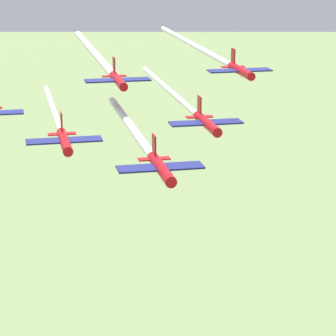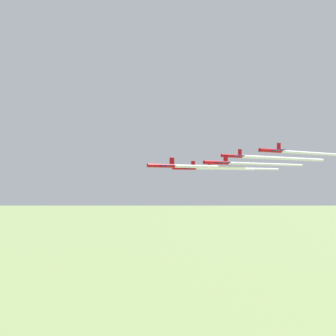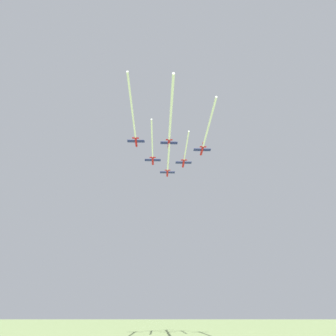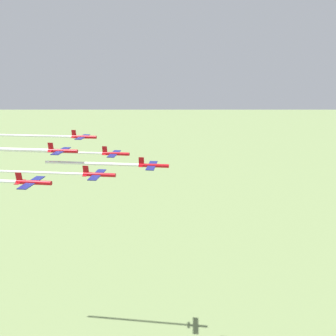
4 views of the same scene
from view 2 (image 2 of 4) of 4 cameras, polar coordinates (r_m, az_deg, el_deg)
name	(u,v)px [view 2 (image 2 of 4)]	position (r m, az deg, el deg)	size (l,w,h in m)	color
jet_0	(162,166)	(107.52, -1.01, 0.42)	(9.63, 9.84, 3.43)	#B20C14
jet_1	(217,163)	(109.28, 8.54, 0.95)	(9.63, 9.84, 3.43)	#B20C14
jet_2	(185,168)	(123.74, 2.99, -0.01)	(9.63, 9.84, 3.43)	#B20C14
jet_3	(271,151)	(114.12, 17.54, 2.92)	(9.63, 9.84, 3.43)	#B20C14
jet_4	(233,156)	(126.71, 11.19, 2.08)	(9.63, 9.84, 3.43)	#B20C14
jet_5	(203,168)	(140.46, 6.05, 0.05)	(9.63, 9.84, 3.43)	#B20C14
smoke_trail_0	(212,167)	(119.86, 7.71, 0.21)	(17.10, 29.37, 1.09)	white
smoke_trail_1	(268,164)	(126.70, 17.03, 0.64)	(20.20, 35.21, 0.81)	white
smoke_trail_2	(226,169)	(136.64, 10.08, -0.15)	(16.25, 28.18, 0.78)	white
smoke_trail_3	(326,154)	(139.07, 25.82, 2.19)	(26.44, 46.21, 0.95)	white
smoke_trail_4	(286,158)	(149.72, 19.89, 1.57)	(26.87, 46.68, 1.23)	white
smoke_trail_5	(247,169)	(158.18, 13.61, -0.11)	(22.13, 38.48, 0.98)	white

